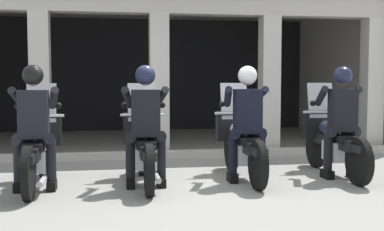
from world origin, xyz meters
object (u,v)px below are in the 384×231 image
at_px(police_officer_center_left, 145,115).
at_px(motorcycle_far_right, 332,141).
at_px(motorcycle_center_left, 144,146).
at_px(police_officer_far_right, 342,112).
at_px(police_officer_far_left, 34,117).
at_px(police_officer_center_right, 247,113).
at_px(motorcycle_far_left, 38,148).
at_px(motorcycle_center_right, 241,143).

distance_m(police_officer_center_left, motorcycle_far_right, 2.85).
height_order(motorcycle_center_left, police_officer_far_right, police_officer_far_right).
bearing_deg(motorcycle_far_right, police_officer_far_left, -175.14).
relative_size(motorcycle_center_left, police_officer_far_right, 1.29).
distance_m(police_officer_far_left, police_officer_far_right, 4.17).
bearing_deg(police_officer_far_right, police_officer_center_right, -179.72).
bearing_deg(motorcycle_far_right, police_officer_center_right, -168.26).
bearing_deg(police_officer_far_left, motorcycle_far_right, 6.90).
bearing_deg(police_officer_far_right, motorcycle_center_left, 176.37).
distance_m(motorcycle_far_left, motorcycle_center_right, 2.78).
distance_m(motorcycle_far_left, police_officer_far_right, 4.19).
relative_size(police_officer_center_left, police_officer_far_right, 1.00).
bearing_deg(motorcycle_far_left, motorcycle_center_right, 3.38).
height_order(motorcycle_far_left, police_officer_far_right, police_officer_far_right).
xyz_separation_m(motorcycle_center_left, police_officer_center_right, (1.39, -0.16, 0.44)).
height_order(motorcycle_center_right, motorcycle_far_right, same).
bearing_deg(police_officer_far_right, motorcycle_center_right, 168.69).
height_order(motorcycle_far_left, motorcycle_center_left, same).
distance_m(police_officer_far_left, police_officer_center_left, 1.39).
relative_size(motorcycle_far_left, police_officer_center_right, 1.29).
xyz_separation_m(motorcycle_far_right, police_officer_far_right, (-0.00, -0.28, 0.44)).
height_order(police_officer_center_right, motorcycle_far_right, police_officer_center_right).
height_order(police_officer_center_left, motorcycle_center_right, police_officer_center_left).
xyz_separation_m(motorcycle_far_left, police_officer_far_right, (4.17, -0.13, 0.44)).
bearing_deg(police_officer_far_left, police_officer_center_left, 0.56).
bearing_deg(police_officer_far_right, police_officer_far_left, -179.02).
distance_m(motorcycle_far_right, police_officer_far_right, 0.52).
height_order(motorcycle_center_left, police_officer_center_left, police_officer_center_left).
xyz_separation_m(motorcycle_center_right, police_officer_center_right, (-0.00, -0.28, 0.44)).
bearing_deg(motorcycle_center_left, motorcycle_far_right, 10.69).
xyz_separation_m(police_officer_center_left, motorcycle_center_right, (1.39, 0.41, -0.44)).
relative_size(police_officer_center_right, motorcycle_far_right, 0.78).
bearing_deg(police_officer_far_left, motorcycle_center_left, 12.09).
xyz_separation_m(motorcycle_far_left, motorcycle_far_right, (4.17, 0.15, 0.00)).
bearing_deg(police_officer_center_right, police_officer_center_left, -166.61).
bearing_deg(motorcycle_far_right, motorcycle_center_left, -177.79).
bearing_deg(motorcycle_center_left, police_officer_center_left, -82.87).
bearing_deg(police_officer_far_left, motorcycle_far_left, 90.69).
height_order(police_officer_center_left, police_officer_center_right, same).
relative_size(police_officer_far_left, motorcycle_far_right, 0.78).
distance_m(police_officer_far_left, motorcycle_center_right, 2.84).
distance_m(police_officer_far_left, motorcycle_far_right, 4.22).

